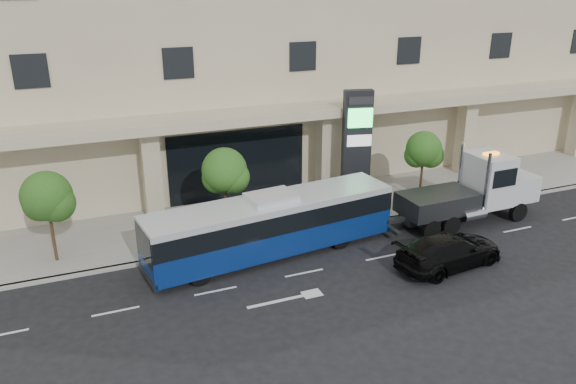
# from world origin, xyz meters

# --- Properties ---
(ground) EXTENTS (120.00, 120.00, 0.00)m
(ground) POSITION_xyz_m (0.00, 0.00, 0.00)
(ground) COLOR black
(ground) RESTS_ON ground
(sidewalk) EXTENTS (120.00, 6.00, 0.15)m
(sidewalk) POSITION_xyz_m (0.00, 5.00, 0.07)
(sidewalk) COLOR gray
(sidewalk) RESTS_ON ground
(curb) EXTENTS (120.00, 0.30, 0.15)m
(curb) POSITION_xyz_m (0.00, 2.00, 0.07)
(curb) COLOR gray
(curb) RESTS_ON ground
(convention_center) EXTENTS (60.00, 17.60, 20.00)m
(convention_center) POSITION_xyz_m (-0.00, 15.42, 9.97)
(convention_center) COLOR #B9A88B
(convention_center) RESTS_ON ground
(tree_left) EXTENTS (2.27, 2.20, 4.22)m
(tree_left) POSITION_xyz_m (-9.97, 3.59, 3.11)
(tree_left) COLOR #422B19
(tree_left) RESTS_ON sidewalk
(tree_mid) EXTENTS (2.28, 2.20, 4.38)m
(tree_mid) POSITION_xyz_m (-1.97, 3.59, 3.26)
(tree_mid) COLOR #422B19
(tree_mid) RESTS_ON sidewalk
(tree_right) EXTENTS (2.10, 2.00, 4.04)m
(tree_right) POSITION_xyz_m (9.53, 3.59, 3.04)
(tree_right) COLOR #422B19
(tree_right) RESTS_ON sidewalk
(city_bus) EXTENTS (12.07, 3.87, 3.01)m
(city_bus) POSITION_xyz_m (-0.66, 0.74, 1.53)
(city_bus) COLOR black
(city_bus) RESTS_ON ground
(tow_truck) EXTENTS (8.90, 2.38, 4.05)m
(tow_truck) POSITION_xyz_m (10.52, 0.32, 1.67)
(tow_truck) COLOR #2D3033
(tow_truck) RESTS_ON ground
(black_sedan) EXTENTS (5.51, 2.83, 1.53)m
(black_sedan) POSITION_xyz_m (6.24, -3.34, 0.76)
(black_sedan) COLOR black
(black_sedan) RESTS_ON ground
(signage_pylon) EXTENTS (1.66, 0.92, 6.34)m
(signage_pylon) POSITION_xyz_m (6.03, 5.03, 3.37)
(signage_pylon) COLOR black
(signage_pylon) RESTS_ON sidewalk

